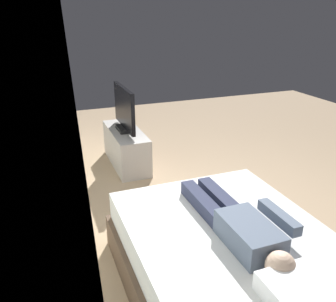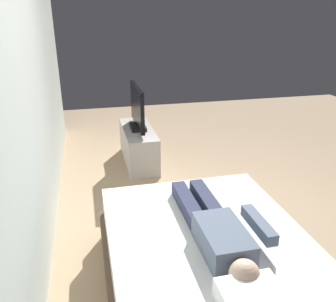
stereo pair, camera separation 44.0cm
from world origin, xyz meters
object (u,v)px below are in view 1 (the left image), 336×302
(person, at_px, (240,225))
(tv_stand, at_px, (126,147))
(remote, at_px, (274,212))
(bed, at_px, (234,270))
(pillow, at_px, (306,302))
(tv, at_px, (124,110))

(person, height_order, tv_stand, person)
(remote, relative_size, tv_stand, 0.14)
(bed, height_order, pillow, pillow)
(remote, bearing_deg, pillow, 152.70)
(bed, bearing_deg, tv_stand, 2.24)
(tv_stand, bearing_deg, bed, -177.76)
(pillow, height_order, tv, tv)
(pillow, bearing_deg, tv, 1.79)
(pillow, height_order, remote, pillow)
(person, distance_m, remote, 0.44)
(remote, bearing_deg, bed, 112.07)
(tv_stand, bearing_deg, remote, -167.65)
(remote, xyz_separation_m, tv, (2.51, 0.55, 0.24))
(bed, bearing_deg, remote, -67.93)
(person, distance_m, tv, 2.67)
(remote, xyz_separation_m, tv_stand, (2.51, 0.55, -0.30))
(person, xyz_separation_m, remote, (0.15, -0.40, -0.07))
(bed, distance_m, person, 0.36)
(remote, bearing_deg, tv, 12.35)
(pillow, relative_size, person, 0.38)
(person, bearing_deg, pillow, 176.84)
(tv_stand, height_order, tv, tv)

